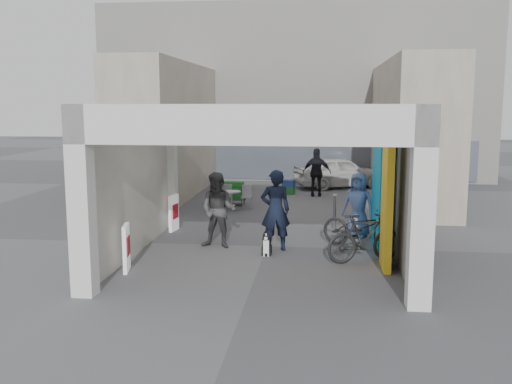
# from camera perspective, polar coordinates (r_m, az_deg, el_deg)

# --- Properties ---
(ground) EXTENTS (90.00, 90.00, 0.00)m
(ground) POSITION_cam_1_polar(r_m,az_deg,el_deg) (14.22, 1.12, -5.44)
(ground) COLOR #57575C
(ground) RESTS_ON ground
(arcade_canopy) EXTENTS (6.40, 6.45, 6.40)m
(arcade_canopy) POSITION_cam_1_polar(r_m,az_deg,el_deg) (12.98, 3.19, 3.49)
(arcade_canopy) COLOR silver
(arcade_canopy) RESTS_ON ground
(far_building) EXTENTS (18.00, 4.08, 8.00)m
(far_building) POSITION_cam_1_polar(r_m,az_deg,el_deg) (27.75, 3.91, 9.81)
(far_building) COLOR silver
(far_building) RESTS_ON ground
(plaza_bldg_left) EXTENTS (2.00, 9.00, 5.00)m
(plaza_bldg_left) POSITION_cam_1_polar(r_m,az_deg,el_deg) (22.02, -8.78, 6.11)
(plaza_bldg_left) COLOR #B6AA97
(plaza_bldg_left) RESTS_ON ground
(plaza_bldg_right) EXTENTS (2.00, 9.00, 5.00)m
(plaza_bldg_right) POSITION_cam_1_polar(r_m,az_deg,el_deg) (21.48, 15.19, 5.84)
(plaza_bldg_right) COLOR #B6AA97
(plaza_bldg_right) RESTS_ON ground
(bollard_left) EXTENTS (0.09, 0.09, 0.84)m
(bollard_left) POSITION_cam_1_polar(r_m,az_deg,el_deg) (16.65, -3.76, -1.88)
(bollard_left) COLOR gray
(bollard_left) RESTS_ON ground
(bollard_center) EXTENTS (0.09, 0.09, 0.85)m
(bollard_center) POSITION_cam_1_polar(r_m,az_deg,el_deg) (16.62, 2.36, -1.86)
(bollard_center) COLOR gray
(bollard_center) RESTS_ON ground
(bollard_right) EXTENTS (0.09, 0.09, 0.96)m
(bollard_right) POSITION_cam_1_polar(r_m,az_deg,el_deg) (16.26, 7.87, -1.98)
(bollard_right) COLOR gray
(bollard_right) RESTS_ON ground
(advert_board_near) EXTENTS (0.19, 0.56, 1.00)m
(advert_board_near) POSITION_cam_1_polar(r_m,az_deg,el_deg) (12.34, -12.83, -5.46)
(advert_board_near) COLOR white
(advert_board_near) RESTS_ON ground
(advert_board_far) EXTENTS (0.16, 0.56, 1.00)m
(advert_board_far) POSITION_cam_1_polar(r_m,az_deg,el_deg) (16.00, -8.21, -2.07)
(advert_board_far) COLOR white
(advert_board_far) RESTS_ON ground
(cafe_set) EXTENTS (1.31, 1.06, 0.79)m
(cafe_set) POSITION_cam_1_polar(r_m,az_deg,el_deg) (19.05, -2.65, -0.93)
(cafe_set) COLOR #9A9A9F
(cafe_set) RESTS_ON ground
(produce_stand) EXTENTS (1.21, 0.65, 0.79)m
(produce_stand) POSITION_cam_1_polar(r_m,az_deg,el_deg) (19.97, -2.75, -0.37)
(produce_stand) COLOR black
(produce_stand) RESTS_ON ground
(crate_stack) EXTENTS (0.52, 0.45, 0.56)m
(crate_stack) POSITION_cam_1_polar(r_m,az_deg,el_deg) (22.33, 3.28, 0.51)
(crate_stack) COLOR #1C6223
(crate_stack) RESTS_ON ground
(border_collie) EXTENTS (0.22, 0.42, 0.58)m
(border_collie) POSITION_cam_1_polar(r_m,az_deg,el_deg) (13.33, 1.06, -5.39)
(border_collie) COLOR black
(border_collie) RESTS_ON ground
(man_with_dog) EXTENTS (0.80, 0.62, 1.96)m
(man_with_dog) POSITION_cam_1_polar(r_m,az_deg,el_deg) (13.65, 1.95, -1.84)
(man_with_dog) COLOR black
(man_with_dog) RESTS_ON ground
(man_back_turned) EXTENTS (0.99, 0.82, 1.86)m
(man_back_turned) POSITION_cam_1_polar(r_m,az_deg,el_deg) (13.94, -3.80, -1.84)
(man_back_turned) COLOR #39393B
(man_back_turned) RESTS_ON ground
(man_elderly) EXTENTS (0.99, 0.83, 1.72)m
(man_elderly) POSITION_cam_1_polar(r_m,az_deg,el_deg) (15.31, 10.19, -1.26)
(man_elderly) COLOR #566EA8
(man_elderly) RESTS_ON ground
(man_crates) EXTENTS (1.09, 0.48, 1.84)m
(man_crates) POSITION_cam_1_polar(r_m,az_deg,el_deg) (21.77, 6.10, 1.95)
(man_crates) COLOR black
(man_crates) RESTS_ON ground
(bicycle_front) EXTENTS (2.14, 1.59, 1.07)m
(bicycle_front) POSITION_cam_1_polar(r_m,az_deg,el_deg) (14.15, 10.49, -3.43)
(bicycle_front) COLOR black
(bicycle_front) RESTS_ON ground
(bicycle_rear) EXTENTS (1.87, 1.20, 1.09)m
(bicycle_rear) POSITION_cam_1_polar(r_m,az_deg,el_deg) (12.95, 10.86, -4.54)
(bicycle_rear) COLOR black
(bicycle_rear) RESTS_ON ground
(white_van) EXTENTS (4.17, 2.92, 1.32)m
(white_van) POSITION_cam_1_polar(r_m,az_deg,el_deg) (24.23, 8.37, 1.99)
(white_van) COLOR silver
(white_van) RESTS_ON ground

